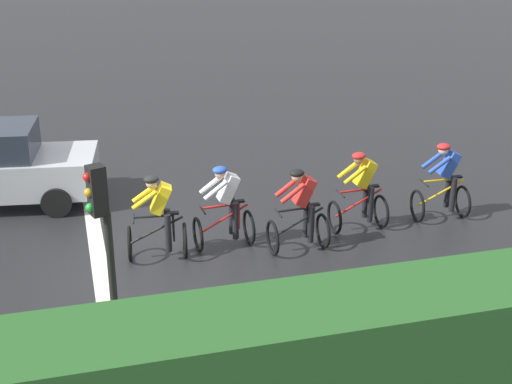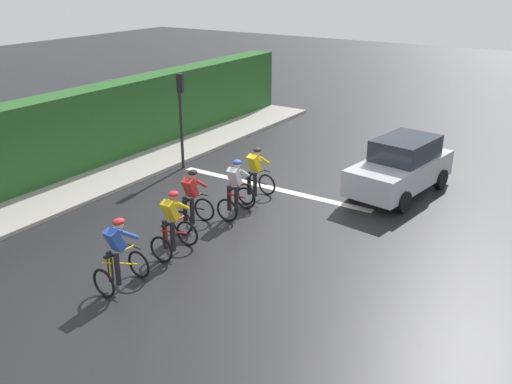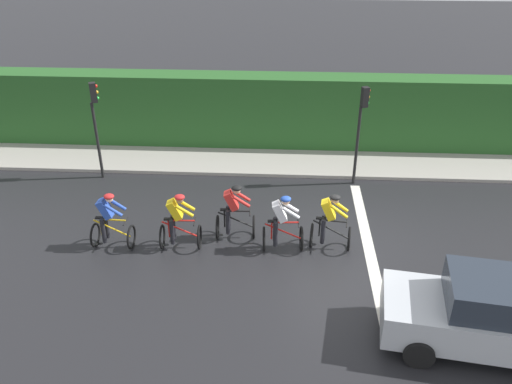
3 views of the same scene
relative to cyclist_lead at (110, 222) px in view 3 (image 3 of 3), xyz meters
name	(u,v)px [view 3 (image 3 of 3)]	position (x,y,z in m)	size (l,w,h in m)	color
ground_plane	(342,245)	(0.40, -6.33, -0.80)	(80.00, 80.00, 0.00)	black
sidewalk_kerb	(275,158)	(5.75, -4.33, -0.74)	(2.80, 24.96, 0.12)	#9E998E
stone_wall_low	(276,143)	(6.65, -4.33, -0.53)	(0.44, 24.96, 0.53)	gray
hedge_wall	(276,112)	(6.95, -4.33, 0.60)	(1.10, 24.96, 2.79)	#265623
road_marking_stop_line	(368,246)	(0.40, -7.06, -0.79)	(7.00, 0.30, 0.01)	silver
cyclist_lead	(110,222)	(0.00, 0.00, 0.00)	(0.72, 1.11, 1.66)	black
cyclist_second	(178,223)	(0.06, -1.86, 0.00)	(0.72, 1.11, 1.66)	black
cyclist_mid	(234,213)	(0.63, -3.31, 0.00)	(0.73, 1.11, 1.66)	black
cyclist_fourth	(282,225)	(0.12, -4.64, 0.00)	(0.75, 1.12, 1.66)	black
cyclist_trailing	(330,223)	(0.29, -5.93, 0.00)	(0.81, 1.16, 1.66)	black
car_silver	(487,315)	(-3.21, -8.95, 0.08)	(2.33, 4.30, 1.76)	#B7BCC1
traffic_light_near_crossing	(361,121)	(4.11, -7.07, 1.43)	(0.25, 0.30, 3.34)	black
traffic_light_far_junction	(96,116)	(4.06, 1.49, 1.43)	(0.26, 0.30, 3.34)	black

